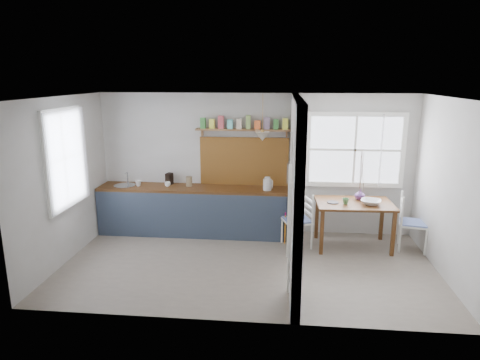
# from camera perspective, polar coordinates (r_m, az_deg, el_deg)

# --- Properties ---
(floor) EXTENTS (5.80, 3.20, 0.01)m
(floor) POSITION_cam_1_polar(r_m,az_deg,el_deg) (6.86, 1.05, -11.26)
(floor) COLOR #706558
(floor) RESTS_ON ground
(ceiling) EXTENTS (5.80, 3.20, 0.01)m
(ceiling) POSITION_cam_1_polar(r_m,az_deg,el_deg) (6.23, 1.15, 10.98)
(ceiling) COLOR beige
(ceiling) RESTS_ON walls
(walls) EXTENTS (5.81, 3.21, 2.60)m
(walls) POSITION_cam_1_polar(r_m,az_deg,el_deg) (6.42, 1.10, -0.68)
(walls) COLOR beige
(walls) RESTS_ON floor
(partition) EXTENTS (0.12, 3.20, 2.60)m
(partition) POSITION_cam_1_polar(r_m,az_deg,el_deg) (6.43, 7.38, 0.60)
(partition) COLOR beige
(partition) RESTS_ON floor
(kitchen_window) EXTENTS (0.10, 1.16, 1.50)m
(kitchen_window) POSITION_cam_1_polar(r_m,az_deg,el_deg) (7.17, -22.44, 2.65)
(kitchen_window) COLOR white
(kitchen_window) RESTS_ON walls
(nook_window) EXTENTS (1.76, 0.10, 1.30)m
(nook_window) POSITION_cam_1_polar(r_m,az_deg,el_deg) (7.98, 15.07, 3.88)
(nook_window) COLOR white
(nook_window) RESTS_ON walls
(counter) EXTENTS (3.50, 0.60, 0.90)m
(counter) POSITION_cam_1_polar(r_m,az_deg,el_deg) (8.08, -6.19, -3.95)
(counter) COLOR brown
(counter) RESTS_ON floor
(sink) EXTENTS (0.40, 0.40, 0.02)m
(sink) POSITION_cam_1_polar(r_m,az_deg,el_deg) (8.30, -15.13, -0.77)
(sink) COLOR #B6BBC1
(sink) RESTS_ON counter
(backsplash) EXTENTS (1.65, 0.03, 0.90)m
(backsplash) POSITION_cam_1_polar(r_m,az_deg,el_deg) (7.96, 0.55, 2.51)
(backsplash) COLOR #9C5D1B
(backsplash) RESTS_ON walls
(shelf) EXTENTS (1.75, 0.20, 0.21)m
(shelf) POSITION_cam_1_polar(r_m,az_deg,el_deg) (7.77, 0.50, 7.17)
(shelf) COLOR #8E603A
(shelf) RESTS_ON walls
(pendant_lamp) EXTENTS (0.26, 0.26, 0.16)m
(pendant_lamp) POSITION_cam_1_polar(r_m,az_deg,el_deg) (7.43, 3.00, 5.83)
(pendant_lamp) COLOR beige
(pendant_lamp) RESTS_ON ceiling
(utensil_rail) EXTENTS (0.02, 0.50, 0.02)m
(utensil_rail) POSITION_cam_1_polar(r_m,az_deg,el_deg) (7.25, 6.50, 2.11)
(utensil_rail) COLOR #B6BBC1
(utensil_rail) RESTS_ON partition
(dining_table) EXTENTS (1.31, 0.90, 0.80)m
(dining_table) POSITION_cam_1_polar(r_m,az_deg,el_deg) (7.67, 14.84, -5.77)
(dining_table) COLOR brown
(dining_table) RESTS_ON floor
(chair_left) EXTENTS (0.56, 0.56, 0.97)m
(chair_left) POSITION_cam_1_polar(r_m,az_deg,el_deg) (7.47, 7.59, -5.25)
(chair_left) COLOR white
(chair_left) RESTS_ON floor
(chair_right) EXTENTS (0.53, 0.53, 0.97)m
(chair_right) POSITION_cam_1_polar(r_m,az_deg,el_deg) (7.83, 22.09, -5.27)
(chair_right) COLOR white
(chair_right) RESTS_ON floor
(kettle) EXTENTS (0.20, 0.16, 0.24)m
(kettle) POSITION_cam_1_polar(r_m,az_deg,el_deg) (7.66, 3.66, -0.49)
(kettle) COLOR silver
(kettle) RESTS_ON counter
(mug_a) EXTENTS (0.12, 0.12, 0.11)m
(mug_a) POSITION_cam_1_polar(r_m,az_deg,el_deg) (8.18, -13.40, -0.42)
(mug_a) COLOR silver
(mug_a) RESTS_ON counter
(mug_b) EXTENTS (0.13, 0.13, 0.09)m
(mug_b) POSITION_cam_1_polar(r_m,az_deg,el_deg) (8.04, -9.63, -0.55)
(mug_b) COLOR white
(mug_b) RESTS_ON counter
(knife_block) EXTENTS (0.14, 0.16, 0.22)m
(knife_block) POSITION_cam_1_polar(r_m,az_deg,el_deg) (8.16, -9.41, 0.15)
(knife_block) COLOR black
(knife_block) RESTS_ON counter
(jar) EXTENTS (0.14, 0.14, 0.18)m
(jar) POSITION_cam_1_polar(r_m,az_deg,el_deg) (7.99, -6.80, -0.18)
(jar) COLOR #877453
(jar) RESTS_ON counter
(towel_magenta) EXTENTS (0.02, 0.03, 0.57)m
(towel_magenta) POSITION_cam_1_polar(r_m,az_deg,el_deg) (7.66, 6.03, -6.37)
(towel_magenta) COLOR #D51371
(towel_magenta) RESTS_ON counter
(towel_orange) EXTENTS (0.02, 0.03, 0.54)m
(towel_orange) POSITION_cam_1_polar(r_m,az_deg,el_deg) (7.63, 6.02, -6.67)
(towel_orange) COLOR orange
(towel_orange) RESTS_ON counter
(bowl) EXTENTS (0.42, 0.42, 0.08)m
(bowl) POSITION_cam_1_polar(r_m,az_deg,el_deg) (7.50, 17.06, -2.83)
(bowl) COLOR white
(bowl) RESTS_ON dining_table
(table_cup) EXTENTS (0.13, 0.13, 0.10)m
(table_cup) POSITION_cam_1_polar(r_m,az_deg,el_deg) (7.40, 13.89, -2.76)
(table_cup) COLOR #49824F
(table_cup) RESTS_ON dining_table
(plate) EXTENTS (0.24, 0.24, 0.02)m
(plate) POSITION_cam_1_polar(r_m,az_deg,el_deg) (7.43, 12.27, -2.93)
(plate) COLOR black
(plate) RESTS_ON dining_table
(vase) EXTENTS (0.19, 0.19, 0.18)m
(vase) POSITION_cam_1_polar(r_m,az_deg,el_deg) (7.72, 15.70, -1.87)
(vase) COLOR #63377B
(vase) RESTS_ON dining_table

